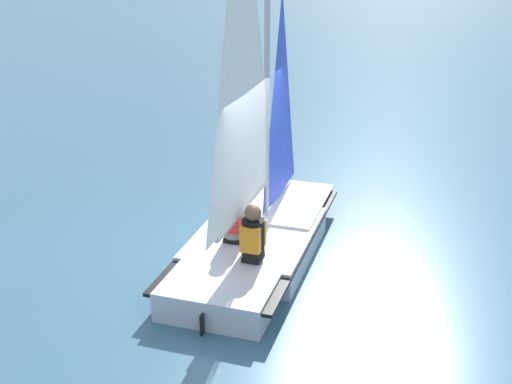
% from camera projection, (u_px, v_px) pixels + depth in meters
% --- Properties ---
extents(ground_plane, '(260.00, 260.00, 0.00)m').
position_uv_depth(ground_plane, '(256.00, 255.00, 9.34)').
color(ground_plane, '#38607A').
extents(sailboat_main, '(4.22, 2.14, 5.49)m').
position_uv_depth(sailboat_main, '(255.00, 208.00, 9.03)').
color(sailboat_main, '#B2BCCC').
rests_on(sailboat_main, ground_plane).
extents(sailor_helm, '(0.37, 0.34, 1.16)m').
position_uv_depth(sailor_helm, '(234.00, 224.00, 8.83)').
color(sailor_helm, black).
rests_on(sailor_helm, ground_plane).
extents(sailor_crew, '(0.37, 0.34, 1.16)m').
position_uv_depth(sailor_crew, '(253.00, 243.00, 8.30)').
color(sailor_crew, black).
rests_on(sailor_crew, ground_plane).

